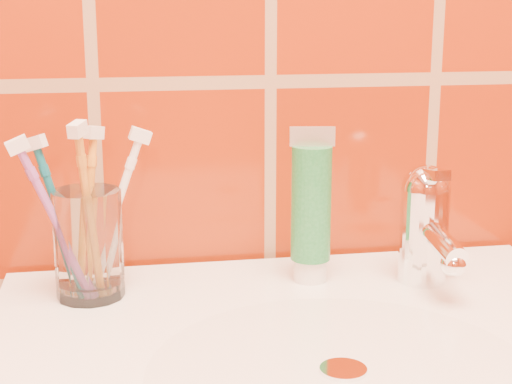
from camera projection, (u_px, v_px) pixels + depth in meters
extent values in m
cylinder|color=silver|center=(343.00, 373.00, 0.59)|extent=(0.30, 0.30, 0.00)
cylinder|color=white|center=(343.00, 370.00, 0.59)|extent=(0.04, 0.04, 0.00)
cylinder|color=white|center=(89.00, 244.00, 0.74)|extent=(0.07, 0.07, 0.10)
cylinder|color=white|center=(310.00, 269.00, 0.79)|extent=(0.03, 0.03, 0.02)
cylinder|color=#1B7235|center=(311.00, 203.00, 0.77)|extent=(0.04, 0.04, 0.11)
cube|color=beige|center=(312.00, 136.00, 0.76)|extent=(0.04, 0.01, 0.02)
cylinder|color=white|center=(423.00, 235.00, 0.78)|extent=(0.05, 0.05, 0.09)
sphere|color=white|center=(426.00, 189.00, 0.77)|extent=(0.05, 0.05, 0.05)
cylinder|color=white|center=(439.00, 240.00, 0.74)|extent=(0.02, 0.09, 0.03)
cube|color=white|center=(432.00, 174.00, 0.75)|extent=(0.02, 0.06, 0.01)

